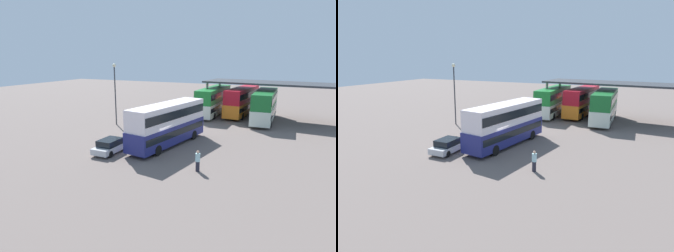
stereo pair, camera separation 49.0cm
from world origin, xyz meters
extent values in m
plane|color=#695C57|center=(0.00, 0.00, 0.00)|extent=(140.00, 140.00, 0.00)
cube|color=navy|center=(0.20, 2.05, 1.30)|extent=(4.23, 11.04, 1.89)
cube|color=white|center=(0.20, 2.05, 3.27)|extent=(4.12, 10.81, 2.05)
cube|color=black|center=(0.20, 2.05, 1.52)|extent=(4.19, 10.62, 0.64)
cube|color=black|center=(0.20, 2.05, 3.37)|extent=(4.19, 10.62, 0.82)
cube|color=black|center=(1.08, 7.31, 1.58)|extent=(2.10, 0.45, 1.14)
cube|color=orange|center=(1.08, 7.31, 2.49)|extent=(1.73, 0.37, 0.36)
cylinder|color=black|center=(-0.35, 5.53, 0.50)|extent=(0.44, 1.03, 1.00)
cylinder|color=black|center=(1.86, 5.16, 0.50)|extent=(0.44, 1.03, 1.00)
cylinder|color=black|center=(-1.46, -1.05, 0.50)|extent=(0.44, 1.03, 1.00)
cylinder|color=black|center=(0.75, -1.42, 0.50)|extent=(0.44, 1.03, 1.00)
cube|color=silver|center=(-3.67, -2.41, 0.49)|extent=(1.75, 4.07, 0.55)
cube|color=black|center=(-3.67, -2.62, 1.06)|extent=(1.60, 2.24, 0.58)
cylinder|color=black|center=(-4.45, -1.15, 0.30)|extent=(0.20, 0.60, 0.60)
cylinder|color=black|center=(-2.88, -1.16, 0.30)|extent=(0.20, 0.60, 0.60)
cylinder|color=black|center=(-4.46, -3.67, 0.30)|extent=(0.20, 0.60, 0.60)
cylinder|color=black|center=(-2.90, -3.68, 0.30)|extent=(0.20, 0.60, 0.60)
cube|color=silver|center=(-0.11, 19.46, 1.28)|extent=(2.61, 11.21, 1.87)
cube|color=#1A7B2D|center=(-0.11, 19.46, 3.23)|extent=(2.53, 10.99, 2.02)
cube|color=black|center=(-0.11, 19.46, 1.51)|extent=(2.64, 10.76, 0.63)
cube|color=black|center=(-0.11, 19.46, 3.33)|extent=(2.64, 10.76, 0.81)
cube|color=black|center=(-0.07, 25.00, 1.56)|extent=(2.14, 0.12, 1.12)
cube|color=orange|center=(-0.07, 25.00, 2.46)|extent=(1.76, 0.09, 0.36)
cylinder|color=black|center=(-1.23, 22.94, 0.50)|extent=(0.29, 1.00, 1.00)
cylinder|color=black|center=(1.05, 22.92, 0.50)|extent=(0.29, 1.00, 1.00)
cylinder|color=black|center=(-1.28, 16.00, 0.50)|extent=(0.29, 1.00, 1.00)
cylinder|color=black|center=(1.00, 15.98, 0.50)|extent=(0.29, 1.00, 1.00)
cube|color=orange|center=(3.92, 21.03, 1.29)|extent=(3.44, 11.02, 1.87)
cube|color=red|center=(3.92, 21.03, 3.24)|extent=(3.35, 10.80, 2.03)
cube|color=black|center=(3.92, 21.03, 1.51)|extent=(3.44, 10.59, 0.64)
cube|color=black|center=(3.92, 21.03, 3.34)|extent=(3.44, 10.59, 0.81)
cube|color=black|center=(4.42, 26.38, 1.57)|extent=(2.08, 0.29, 1.12)
cube|color=orange|center=(4.42, 26.38, 2.47)|extent=(1.72, 0.24, 0.36)
cylinder|color=black|center=(3.13, 24.48, 0.50)|extent=(0.37, 1.02, 1.00)
cylinder|color=black|center=(5.33, 24.28, 0.50)|extent=(0.37, 1.02, 1.00)
cylinder|color=black|center=(2.51, 17.79, 0.50)|extent=(0.37, 1.02, 1.00)
cylinder|color=black|center=(4.71, 17.59, 0.50)|extent=(0.37, 1.02, 1.00)
cube|color=silver|center=(7.68, 17.82, 1.30)|extent=(2.83, 11.02, 1.89)
cube|color=#19682B|center=(7.68, 17.82, 3.27)|extent=(2.75, 10.80, 2.05)
cube|color=black|center=(7.68, 17.82, 1.52)|extent=(2.86, 10.58, 0.64)
cube|color=black|center=(7.68, 17.82, 3.37)|extent=(2.86, 10.58, 0.82)
cube|color=black|center=(7.53, 23.24, 1.58)|extent=(2.16, 0.16, 1.14)
cube|color=orange|center=(7.53, 23.24, 2.49)|extent=(1.78, 0.13, 0.36)
cylinder|color=black|center=(6.44, 21.18, 0.50)|extent=(0.31, 1.01, 1.00)
cylinder|color=black|center=(8.73, 21.24, 0.50)|extent=(0.31, 1.01, 1.00)
cylinder|color=black|center=(6.63, 14.39, 0.50)|extent=(0.31, 1.01, 1.00)
cylinder|color=black|center=(8.92, 14.45, 0.50)|extent=(0.31, 1.01, 1.00)
cube|color=#33353A|center=(8.89, 19.78, 5.22)|extent=(20.71, 8.37, 0.25)
cylinder|color=#9E9B93|center=(-0.28, 23.31, 2.55)|extent=(0.36, 0.36, 5.09)
cylinder|color=#9E9B93|center=(-0.81, 18.19, 2.55)|extent=(0.36, 0.36, 5.09)
cylinder|color=#33353A|center=(-10.03, 7.65, 3.81)|extent=(0.16, 0.16, 7.63)
sphere|color=beige|center=(-10.03, 7.65, 7.78)|extent=(0.44, 0.44, 0.44)
cylinder|color=#262633|center=(5.35, -3.45, 0.41)|extent=(0.32, 0.32, 0.83)
cylinder|color=#A0D0D6|center=(5.35, -3.45, 1.16)|extent=(0.38, 0.38, 0.66)
sphere|color=tan|center=(5.35, -3.45, 1.60)|extent=(0.23, 0.23, 0.23)
camera|label=1|loc=(12.47, -24.40, 8.94)|focal=31.46mm
camera|label=2|loc=(12.91, -24.19, 8.94)|focal=31.46mm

